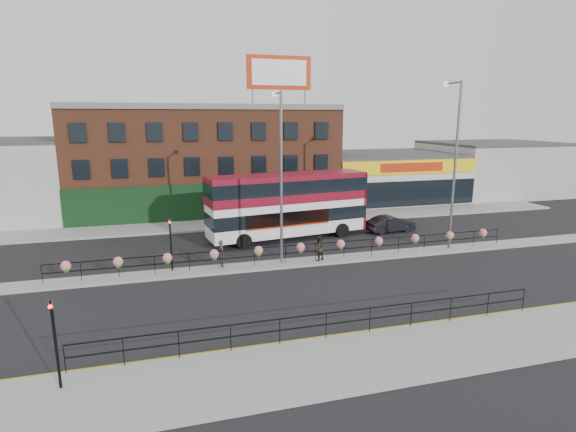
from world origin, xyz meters
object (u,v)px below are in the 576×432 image
object	(u,v)px
double_decker_bus	(288,199)
pedestrian_b	(318,248)
pedestrian_a	(222,253)
car	(391,224)
lamp_column_east	(454,151)
lamp_column_west	(280,164)

from	to	relation	value
double_decker_bus	pedestrian_b	xyz separation A→B (m)	(0.26, -6.29, -2.12)
double_decker_bus	pedestrian_a	distance (m)	8.56
pedestrian_a	double_decker_bus	bearing A→B (deg)	-52.96
pedestrian_a	pedestrian_b	world-z (taller)	pedestrian_a
car	lamp_column_east	xyz separation A→B (m)	(1.56, -5.39, 6.29)
double_decker_bus	pedestrian_a	bearing A→B (deg)	-135.52
double_decker_bus	car	size ratio (longest dim) A/B	3.02
pedestrian_b	lamp_column_east	distance (m)	11.61
pedestrian_b	lamp_column_east	size ratio (longest dim) A/B	0.14
double_decker_bus	pedestrian_a	size ratio (longest dim) A/B	7.57
lamp_column_east	car	bearing A→B (deg)	106.08
lamp_column_west	pedestrian_a	bearing A→B (deg)	178.28
pedestrian_a	lamp_column_east	size ratio (longest dim) A/B	0.15
pedestrian_b	double_decker_bus	bearing A→B (deg)	-111.05
double_decker_bus	lamp_column_west	xyz separation A→B (m)	(-2.18, -5.92, 3.36)
lamp_column_east	lamp_column_west	bearing A→B (deg)	-179.10
pedestrian_a	lamp_column_east	bearing A→B (deg)	-97.15
double_decker_bus	lamp_column_east	bearing A→B (deg)	-29.38
lamp_column_west	lamp_column_east	distance (m)	12.37
pedestrian_b	lamp_column_west	distance (m)	6.01
car	lamp_column_east	distance (m)	8.43
pedestrian_b	lamp_column_east	world-z (taller)	lamp_column_east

